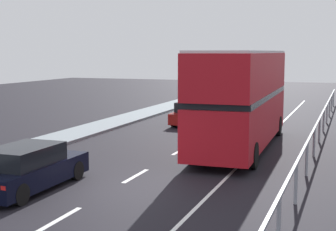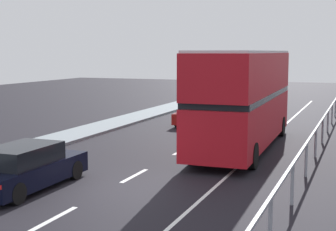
{
  "view_description": "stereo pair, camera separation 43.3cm",
  "coord_description": "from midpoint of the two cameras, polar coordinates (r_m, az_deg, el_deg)",
  "views": [
    {
      "loc": [
        6.97,
        -14.07,
        4.3
      ],
      "look_at": [
        0.33,
        4.05,
        1.86
      ],
      "focal_mm": 53.93,
      "sensor_mm": 36.0,
      "label": 1
    },
    {
      "loc": [
        7.38,
        -13.91,
        4.3
      ],
      "look_at": [
        0.33,
        4.05,
        1.86
      ],
      "focal_mm": 53.93,
      "sensor_mm": 36.0,
      "label": 2
    }
  ],
  "objects": [
    {
      "name": "bridge_side_railing",
      "position": [
        23.28,
        16.01,
        -1.29
      ],
      "size": [
        0.1,
        42.0,
        1.22
      ],
      "color": "gray",
      "rests_on": "ground"
    },
    {
      "name": "lane_paint_markings",
      "position": [
        23.14,
        6.8,
        -3.55
      ],
      "size": [
        3.18,
        46.0,
        0.01
      ],
      "color": "silver",
      "rests_on": "ground"
    },
    {
      "name": "double_decker_bus_red",
      "position": [
        22.6,
        7.83,
        2.13
      ],
      "size": [
        2.8,
        10.96,
        4.35
      ],
      "rotation": [
        0.0,
        0.0,
        0.02
      ],
      "color": "#B1121C",
      "rests_on": "ground"
    },
    {
      "name": "ground_plane",
      "position": [
        16.31,
        -6.84,
        -8.32
      ],
      "size": [
        74.77,
        120.0,
        0.1
      ],
      "primitive_type": "cube",
      "color": "black"
    },
    {
      "name": "sedan_car_ahead",
      "position": [
        30.03,
        2.52,
        0.24
      ],
      "size": [
        1.88,
        4.12,
        1.38
      ],
      "rotation": [
        0.0,
        0.0,
        -0.01
      ],
      "color": "maroon",
      "rests_on": "ground"
    },
    {
      "name": "hatchback_car_near",
      "position": [
        16.51,
        -16.32,
        -5.77
      ],
      "size": [
        1.83,
        4.48,
        1.41
      ],
      "rotation": [
        0.0,
        0.0,
        -0.0
      ],
      "color": "black",
      "rests_on": "ground"
    }
  ]
}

